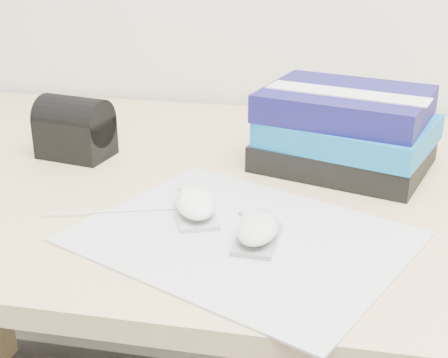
% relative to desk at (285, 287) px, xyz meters
% --- Properties ---
extents(desk, '(1.60, 0.80, 0.73)m').
position_rel_desk_xyz_m(desk, '(0.00, 0.00, 0.00)').
color(desk, tan).
rests_on(desk, ground).
extents(mousepad, '(0.49, 0.44, 0.00)m').
position_rel_desk_xyz_m(mousepad, '(-0.04, -0.27, 0.24)').
color(mousepad, '#9E9FA6').
rests_on(mousepad, desk).
extents(mouse_rear, '(0.08, 0.11, 0.04)m').
position_rel_desk_xyz_m(mouse_rear, '(-0.11, -0.22, 0.26)').
color(mouse_rear, '#ABABAE').
rests_on(mouse_rear, mousepad).
extents(mouse_front, '(0.06, 0.09, 0.04)m').
position_rel_desk_xyz_m(mouse_front, '(-0.01, -0.28, 0.25)').
color(mouse_front, gray).
rests_on(mouse_front, mousepad).
extents(usb_cable, '(0.20, 0.07, 0.00)m').
position_rel_desk_xyz_m(usb_cable, '(-0.21, -0.23, 0.24)').
color(usb_cable, silver).
rests_on(usb_cable, mousepad).
extents(book_stack, '(0.31, 0.28, 0.13)m').
position_rel_desk_xyz_m(book_stack, '(0.09, 0.02, 0.30)').
color(book_stack, black).
rests_on(book_stack, desk).
extents(pouch, '(0.13, 0.10, 0.10)m').
position_rel_desk_xyz_m(pouch, '(-0.36, -0.03, 0.28)').
color(pouch, black).
rests_on(pouch, desk).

